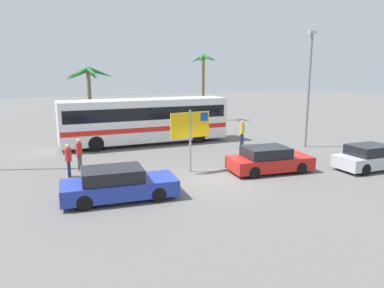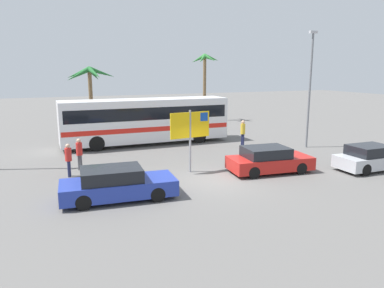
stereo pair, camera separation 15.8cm
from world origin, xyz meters
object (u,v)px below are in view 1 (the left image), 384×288
object	(u,v)px
bus_front_coach	(145,119)
car_red	(269,160)
pedestrian_crossing_lot	(79,152)
car_silver	(371,158)
pedestrian_near_sign	(68,158)
ferry_sign	(191,127)
car_blue	(118,184)
pedestrian_by_bus	(242,131)

from	to	relation	value
bus_front_coach	car_red	xyz separation A→B (m)	(3.87, -9.48, -1.15)
pedestrian_crossing_lot	car_silver	bearing A→B (deg)	-48.31
bus_front_coach	pedestrian_near_sign	xyz separation A→B (m)	(-5.69, -6.44, -0.81)
bus_front_coach	car_silver	xyz separation A→B (m)	(9.12, -11.14, -1.15)
ferry_sign	pedestrian_near_sign	bearing A→B (deg)	159.43
ferry_sign	pedestrian_near_sign	xyz separation A→B (m)	(-5.88, 1.47, -1.35)
car_red	car_blue	size ratio (longest dim) A/B	0.93
bus_front_coach	pedestrian_near_sign	bearing A→B (deg)	-131.44
ferry_sign	car_red	bearing A→B (deg)	-29.65
bus_front_coach	car_blue	bearing A→B (deg)	-111.39
pedestrian_near_sign	car_silver	bearing A→B (deg)	-4.64
car_blue	pedestrian_by_bus	bearing A→B (deg)	39.58
bus_front_coach	ferry_sign	size ratio (longest dim) A/B	3.63
car_blue	ferry_sign	bearing A→B (deg)	35.39
ferry_sign	bus_front_coach	bearing A→B (deg)	84.85
bus_front_coach	car_blue	size ratio (longest dim) A/B	2.47
pedestrian_by_bus	car_silver	bearing A→B (deg)	-68.75
ferry_sign	car_silver	xyz separation A→B (m)	(8.92, -3.23, -1.69)
car_red	pedestrian_near_sign	bearing A→B (deg)	167.85
ferry_sign	car_blue	xyz separation A→B (m)	(-4.32, -2.62, -1.69)
bus_front_coach	pedestrian_near_sign	size ratio (longest dim) A/B	7.02
car_red	car_silver	distance (m)	5.50
car_red	pedestrian_by_bus	size ratio (longest dim) A/B	2.41
bus_front_coach	car_red	size ratio (longest dim) A/B	2.65
car_silver	bus_front_coach	bearing A→B (deg)	129.75
ferry_sign	pedestrian_by_bus	bearing A→B (deg)	31.80
ferry_sign	car_blue	distance (m)	5.32
car_blue	pedestrian_by_bus	size ratio (longest dim) A/B	2.59
car_silver	pedestrian_by_bus	xyz separation A→B (m)	(-3.29, 7.68, 0.45)
pedestrian_near_sign	pedestrian_by_bus	bearing A→B (deg)	27.51
pedestrian_near_sign	pedestrian_crossing_lot	bearing A→B (deg)	70.90
ferry_sign	pedestrian_near_sign	distance (m)	6.21
car_blue	pedestrian_near_sign	bearing A→B (deg)	115.13
car_blue	car_red	bearing A→B (deg)	11.65
ferry_sign	pedestrian_by_bus	distance (m)	7.29
ferry_sign	pedestrian_crossing_lot	size ratio (longest dim) A/B	1.88
car_red	pedestrian_by_bus	world-z (taller)	pedestrian_by_bus
pedestrian_near_sign	bus_front_coach	bearing A→B (deg)	61.53
bus_front_coach	car_silver	size ratio (longest dim) A/B	2.95
bus_front_coach	ferry_sign	bearing A→B (deg)	-88.60
bus_front_coach	ferry_sign	world-z (taller)	ferry_sign
car_red	car_silver	world-z (taller)	same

